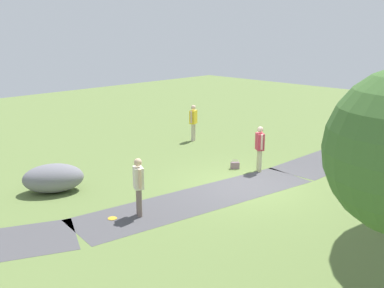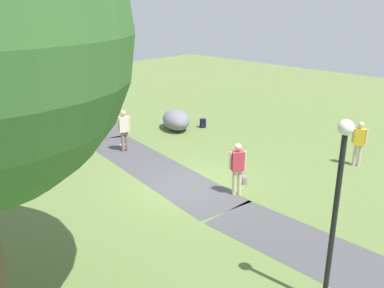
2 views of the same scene
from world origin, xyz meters
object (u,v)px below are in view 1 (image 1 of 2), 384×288
Objects in this scene: frisbee_on_grass at (112,218)px; backpack_by_boulder at (55,174)px; man_near_boulder at (193,120)px; passerby_on_path at (138,183)px; lawn_boulder at (53,178)px; handbag_on_grass at (235,165)px; woman_with_handbag at (260,146)px.

backpack_by_boulder is at bearing -98.30° from frisbee_on_grass.
man_near_boulder is 9.08m from frisbee_on_grass.
lawn_boulder is at bearing -78.17° from passerby_on_path.
passerby_on_path is at bearing 152.04° from frisbee_on_grass.
backpack_by_boulder is (0.06, -4.50, -0.76)m from passerby_on_path.
handbag_on_grass reaches higher than frisbee_on_grass.
backpack_by_boulder is at bearing -89.30° from passerby_on_path.
man_near_boulder is (-7.82, -1.56, 0.50)m from lawn_boulder.
handbag_on_grass is (-5.20, -0.91, -0.81)m from passerby_on_path.
passerby_on_path is 6.59× the size of frisbee_on_grass.
passerby_on_path reaches higher than lawn_boulder.
backpack_by_boulder is at bearing -38.06° from woman_with_handbag.
frisbee_on_grass is (-0.05, 3.04, -0.44)m from lawn_boulder.
woman_with_handbag is 6.30m from frisbee_on_grass.
man_near_boulder reaches higher than frisbee_on_grass.
woman_with_handbag and passerby_on_path have the same top height.
lawn_boulder is 7.99m from man_near_boulder.
man_near_boulder is at bearing -107.62° from woman_with_handbag.
passerby_on_path is 4.13× the size of backpack_by_boulder.
woman_with_handbag reaches higher than frisbee_on_grass.
woman_with_handbag reaches higher than man_near_boulder.
woman_with_handbag reaches higher than handbag_on_grass.
passerby_on_path is at bearing 0.99° from woman_with_handbag.
handbag_on_grass is 6.36m from backpack_by_boulder.
woman_with_handbag is at bearing -179.01° from passerby_on_path.
handbag_on_grass is (1.91, 4.05, -0.81)m from man_near_boulder.
handbag_on_grass is at bearing 145.67° from backpack_by_boulder.
woman_with_handbag is 5.10m from man_near_boulder.
man_near_boulder is at bearing -115.24° from handbag_on_grass.
backpack_by_boulder reaches higher than handbag_on_grass.
frisbee_on_grass is (6.22, -0.25, -0.94)m from woman_with_handbag.
passerby_on_path reaches higher than handbag_on_grass.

